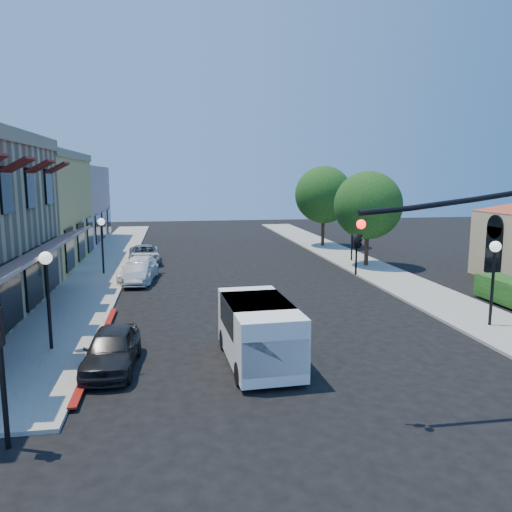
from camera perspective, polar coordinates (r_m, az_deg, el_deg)
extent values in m
plane|color=black|center=(12.29, 12.58, -20.99)|extent=(120.00, 120.00, 0.00)
cube|color=gray|center=(37.57, -16.42, -0.56)|extent=(3.50, 50.00, 0.12)
cube|color=gray|center=(39.47, 9.67, 0.14)|extent=(3.50, 50.00, 0.12)
cube|color=maroon|center=(19.01, -17.52, -10.10)|extent=(0.25, 10.00, 0.06)
cube|color=#561416|center=(21.71, -23.91, 0.19)|extent=(1.75, 17.00, 0.67)
cube|color=#511310|center=(21.39, -25.57, 9.38)|extent=(1.02, 1.50, 0.60)
cube|color=#511310|center=(24.69, -23.41, 9.37)|extent=(1.02, 1.50, 0.60)
cube|color=#511310|center=(28.00, -21.76, 9.35)|extent=(1.02, 1.50, 0.60)
cube|color=black|center=(21.53, -26.31, -3.97)|extent=(0.12, 2.60, 2.60)
cube|color=black|center=(24.73, -24.08, -2.23)|extent=(0.12, 2.60, 2.60)
cube|color=black|center=(27.98, -22.37, -0.88)|extent=(0.12, 2.60, 2.60)
cube|color=#CEBC5C|center=(37.62, -27.15, 4.57)|extent=(10.00, 12.00, 7.60)
cube|color=#C7A096|center=(49.19, -22.96, 5.33)|extent=(10.00, 12.00, 7.00)
cube|color=black|center=(32.52, 25.50, 0.58)|extent=(0.12, 1.40, 2.80)
cylinder|color=#341F15|center=(34.72, 12.50, 0.49)|extent=(0.28, 0.28, 2.10)
sphere|color=#143F12|center=(34.40, 12.68, 5.68)|extent=(4.56, 4.56, 4.56)
cylinder|color=#341F15|center=(44.05, 7.64, 2.52)|extent=(0.28, 0.28, 2.27)
sphere|color=#143F12|center=(43.80, 7.73, 6.96)|extent=(4.94, 4.94, 4.94)
cylinder|color=black|center=(14.02, 26.82, 6.02)|extent=(7.80, 0.14, 0.14)
imported|color=black|center=(12.20, 11.57, 2.25)|extent=(0.20, 0.16, 1.00)
sphere|color=#FF0C0C|center=(12.01, 11.93, 3.57)|extent=(0.22, 0.22, 0.22)
cylinder|color=black|center=(12.79, -26.92, -13.09)|extent=(0.12, 0.12, 3.00)
cylinder|color=black|center=(18.86, -22.59, -5.47)|extent=(0.12, 0.12, 3.20)
sphere|color=white|center=(18.52, -22.92, -0.21)|extent=(0.44, 0.44, 0.44)
cylinder|color=black|center=(32.41, -17.13, 0.68)|extent=(0.12, 0.12, 3.20)
sphere|color=white|center=(32.21, -17.27, 3.76)|extent=(0.44, 0.44, 0.44)
cylinder|color=black|center=(22.32, 25.38, -3.47)|extent=(0.12, 0.12, 3.20)
sphere|color=white|center=(22.03, 25.69, 0.98)|extent=(0.44, 0.44, 0.44)
cylinder|color=black|center=(36.38, 10.92, 1.80)|extent=(0.12, 0.12, 3.20)
sphere|color=white|center=(36.21, 11.00, 4.55)|extent=(0.44, 0.44, 0.44)
cube|color=white|center=(16.51, 0.30, -8.52)|extent=(2.23, 4.77, 1.92)
cube|color=white|center=(14.68, 2.03, -11.25)|extent=(2.00, 0.73, 1.07)
cube|color=black|center=(14.85, 1.69, -8.84)|extent=(1.81, 0.19, 0.96)
cube|color=black|center=(16.67, 0.07, -6.63)|extent=(2.17, 2.86, 0.96)
cylinder|color=black|center=(15.13, -1.81, -13.30)|extent=(0.30, 0.71, 0.70)
cylinder|color=black|center=(18.09, -3.64, -9.51)|extent=(0.30, 0.71, 0.70)
cylinder|color=black|center=(15.53, 4.95, -12.73)|extent=(0.30, 0.71, 0.70)
cylinder|color=black|center=(18.42, 2.01, -9.14)|extent=(0.30, 0.71, 0.70)
imported|color=black|center=(16.83, -16.17, -10.18)|extent=(1.78, 3.96, 1.32)
imported|color=#B7B9BC|center=(29.37, -13.34, -1.96)|extent=(1.56, 3.78, 1.22)
imported|color=white|center=(30.36, -13.22, -1.48)|extent=(2.42, 4.84, 1.35)
imported|color=gray|center=(36.27, -12.65, 0.19)|extent=(2.41, 4.73, 1.28)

